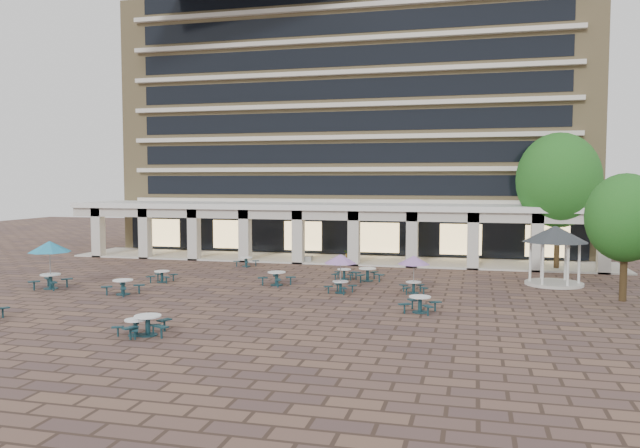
# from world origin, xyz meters

# --- Properties ---
(ground) EXTENTS (120.00, 120.00, 0.00)m
(ground) POSITION_xyz_m (0.00, 0.00, 0.00)
(ground) COLOR brown
(ground) RESTS_ON ground
(apartment_building) EXTENTS (40.00, 15.50, 25.20)m
(apartment_building) POSITION_xyz_m (0.00, 25.47, 12.60)
(apartment_building) COLOR tan
(apartment_building) RESTS_ON ground
(retail_arcade) EXTENTS (42.00, 6.60, 4.40)m
(retail_arcade) POSITION_xyz_m (0.00, 14.80, 3.00)
(retail_arcade) COLOR white
(retail_arcade) RESTS_ON ground
(picnic_table_1) EXTENTS (1.73, 1.73, 0.66)m
(picnic_table_1) POSITION_xyz_m (-2.43, -10.07, 0.39)
(picnic_table_1) COLOR #153941
(picnic_table_1) RESTS_ON ground
(picnic_table_2) EXTENTS (2.21, 2.21, 0.81)m
(picnic_table_2) POSITION_xyz_m (-1.97, -9.93, 0.48)
(picnic_table_2) COLOR #153941
(picnic_table_2) RESTS_ON ground
(picnic_table_3) EXTENTS (1.98, 1.98, 0.77)m
(picnic_table_3) POSITION_xyz_m (8.22, -2.91, 0.46)
(picnic_table_3) COLOR #153941
(picnic_table_3) RESTS_ON ground
(picnic_table_4) EXTENTS (2.36, 2.36, 2.73)m
(picnic_table_4) POSITION_xyz_m (-12.85, -1.56, 2.32)
(picnic_table_4) COLOR #153941
(picnic_table_4) RESTS_ON ground
(picnic_table_5) EXTENTS (1.62, 1.62, 0.69)m
(picnic_table_5) POSITION_xyz_m (-7.81, 2.12, 0.41)
(picnic_table_5) COLOR #153941
(picnic_table_5) RESTS_ON ground
(picnic_table_6) EXTENTS (1.85, 1.85, 2.13)m
(picnic_table_6) POSITION_xyz_m (3.53, 1.15, 1.81)
(picnic_table_6) COLOR #153941
(picnic_table_6) RESTS_ON ground
(picnic_table_8) EXTENTS (2.07, 2.07, 0.81)m
(picnic_table_8) POSITION_xyz_m (-7.85, -2.17, 0.48)
(picnic_table_8) COLOR #153941
(picnic_table_8) RESTS_ON ground
(picnic_table_9) EXTENTS (2.18, 2.18, 0.80)m
(picnic_table_9) POSITION_xyz_m (-0.67, 2.74, 0.48)
(picnic_table_9) COLOR #153941
(picnic_table_9) RESTS_ON ground
(picnic_table_10) EXTENTS (1.49, 1.49, 0.65)m
(picnic_table_10) POSITION_xyz_m (2.74, 5.91, 0.39)
(picnic_table_10) COLOR #153941
(picnic_table_10) RESTS_ON ground
(picnic_table_11) EXTENTS (1.79, 1.79, 2.06)m
(picnic_table_11) POSITION_xyz_m (7.44, 2.07, 1.75)
(picnic_table_11) COLOR #153941
(picnic_table_11) RESTS_ON ground
(picnic_table_12) EXTENTS (1.82, 1.82, 0.67)m
(picnic_table_12) POSITION_xyz_m (-5.31, 9.91, 0.40)
(picnic_table_12) COLOR #153941
(picnic_table_12) RESTS_ON ground
(picnic_table_13) EXTENTS (2.20, 2.20, 0.80)m
(picnic_table_13) POSITION_xyz_m (4.28, 5.59, 0.48)
(picnic_table_13) COLOR #153941
(picnic_table_13) RESTS_ON ground
(gazebo) EXTENTS (3.75, 3.75, 3.49)m
(gazebo) POSITION_xyz_m (15.27, 6.82, 2.63)
(gazebo) COLOR beige
(gazebo) RESTS_ON ground
(tree_east_a) EXTENTS (3.95, 3.95, 6.57)m
(tree_east_a) POSITION_xyz_m (18.10, 2.42, 4.29)
(tree_east_a) COLOR #3F2E19
(tree_east_a) RESTS_ON ground
(tree_east_c) EXTENTS (5.69, 5.69, 9.49)m
(tree_east_c) POSITION_xyz_m (16.20, 13.62, 6.20)
(tree_east_c) COLOR #3F2E19
(tree_east_c) RESTS_ON ground
(planter_left) EXTENTS (1.50, 0.78, 1.24)m
(planter_left) POSITION_xyz_m (-1.94, 12.90, 0.49)
(planter_left) COLOR #969691
(planter_left) RESTS_ON ground
(planter_right) EXTENTS (1.50, 0.60, 1.17)m
(planter_right) POSITION_xyz_m (1.59, 12.90, 0.44)
(planter_right) COLOR #969691
(planter_right) RESTS_ON ground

